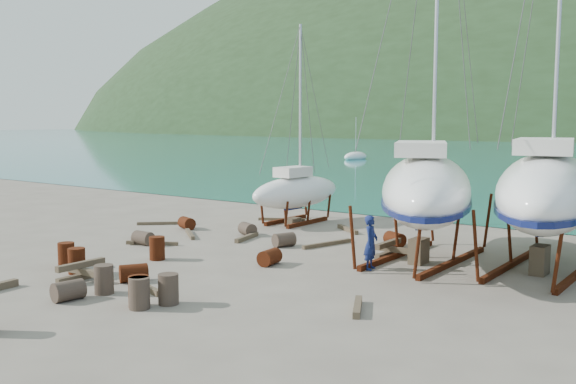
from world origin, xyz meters
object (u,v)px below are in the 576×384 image
Objects in this scene: small_sailboat_shore at (296,191)px; worker at (371,243)px; large_sailboat_far at (547,190)px; large_sailboat_near at (426,188)px.

small_sailboat_shore is 5.22× the size of worker.
large_sailboat_far is 13.60m from small_sailboat_shore.
large_sailboat_near is at bearing -32.54° from worker.
large_sailboat_far is 6.26m from worker.
small_sailboat_shore is at bearing 130.14° from large_sailboat_near.
small_sailboat_shore is (-9.05, 4.40, -1.08)m from large_sailboat_near.
large_sailboat_far is at bearing -11.43° from large_sailboat_near.
large_sailboat_near is 4.13m from large_sailboat_far.
large_sailboat_far is 1.74× the size of small_sailboat_shore.
small_sailboat_shore is at bearing 152.81° from large_sailboat_far.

